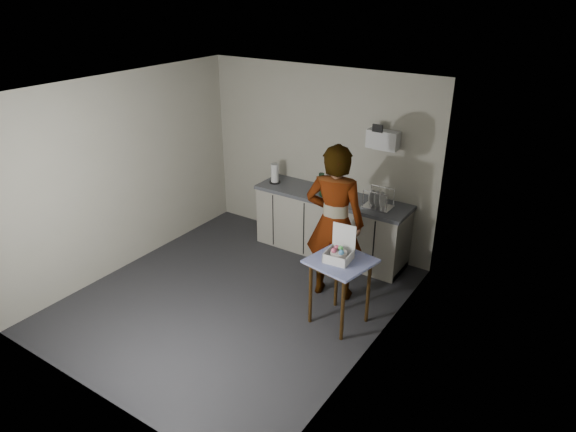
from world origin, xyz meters
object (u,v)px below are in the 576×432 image
Objects in this scene: dish_rack at (378,203)px; side_table at (341,268)px; paper_towel at (275,174)px; standing_man at (335,223)px; soap_bottle at (323,187)px; bakery_box at (339,253)px; soda_can at (328,189)px; kitchen_counter at (331,226)px; dark_bottle at (321,182)px.

side_table is at bearing -81.99° from dish_rack.
paper_towel is 0.79× the size of dish_rack.
paper_towel is (-1.48, 0.87, 0.06)m from standing_man.
soap_bottle is 0.71× the size of bakery_box.
paper_towel is at bearing -176.68° from soda_can.
dish_rack is at bearing 4.27° from soap_bottle.
soap_bottle reaches higher than kitchen_counter.
soap_bottle is at bearing -132.37° from kitchen_counter.
dark_bottle is (-0.14, 0.05, 0.06)m from soda_can.
side_table is at bearing -55.75° from soda_can.
paper_towel is (-0.87, -0.05, 0.07)m from soda_can.
soda_can reaches higher than side_table.
dish_rack is at bearing -6.36° from dark_bottle.
side_table is 2.99× the size of soap_bottle.
standing_man is (-0.36, 0.49, 0.27)m from side_table.
side_table is 1.86m from dark_bottle.
dark_bottle is (-0.75, 0.98, 0.06)m from standing_man.
side_table is 0.42× the size of standing_man.
bakery_box is at bearing -58.11° from kitchen_counter.
bakery_box reaches higher than soda_can.
side_table is at bearing -36.55° from paper_towel.
kitchen_counter is at bearing 47.63° from soap_bottle.
paper_towel is (-1.83, 1.36, 0.33)m from side_table.
kitchen_counter is 1.19m from standing_man.
bakery_box reaches higher than side_table.
soda_can is at bearing 3.32° from paper_towel.
soda_can is at bearing 80.02° from soap_bottle.
bakery_box is at bearing -53.61° from dark_bottle.
soap_bottle reaches higher than side_table.
kitchen_counter is 7.75× the size of paper_towel.
kitchen_counter is 1.13m from paper_towel.
bakery_box reaches higher than paper_towel.
standing_man reaches higher than soap_bottle.
soda_can is at bearing 134.85° from side_table.
standing_man is 0.60m from bakery_box.
dark_bottle is at bearing 127.97° from soap_bottle.
standing_man is 6.81× the size of paper_towel.
dish_rack reaches higher than side_table.
paper_towel reaches higher than soap_bottle.
dark_bottle is 0.71× the size of dish_rack.
dish_rack is at bearing 0.01° from paper_towel.
kitchen_counter is at bearing -73.01° from standing_man.
soda_can is at bearing 118.21° from bakery_box.
soap_bottle is 0.75× the size of dish_rack.
soap_bottle is at bearing 137.57° from side_table.
standing_man is at bearing -52.51° from soap_bottle.
side_table is at bearing -57.32° from kitchen_counter.
standing_man reaches higher than dark_bottle.
dish_rack is at bearing -3.74° from soda_can.
dish_rack is 0.95× the size of bakery_box.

